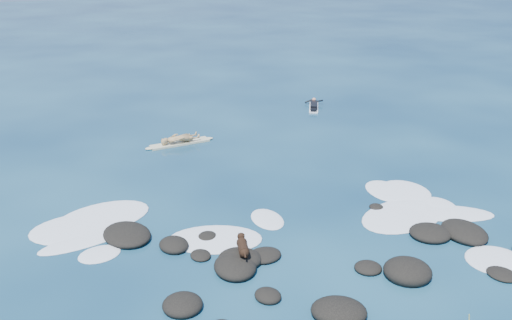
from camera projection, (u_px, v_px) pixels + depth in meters
name	position (u px, v px, depth m)	size (l,w,h in m)	color
ground	(284.00, 227.00, 19.12)	(160.00, 160.00, 0.00)	#0A2642
reef_rocks	(323.00, 260.00, 16.95)	(14.17, 7.64, 0.62)	black
breaking_foam	(274.00, 221.00, 19.52)	(15.89, 8.77, 0.12)	white
standing_surfer_rig	(179.00, 129.00, 26.50)	(3.37, 1.14, 1.92)	beige
paddling_surfer_rig	(314.00, 106.00, 32.37)	(1.44, 2.34, 0.41)	white
dog	(243.00, 247.00, 16.86)	(0.43, 1.27, 0.80)	black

